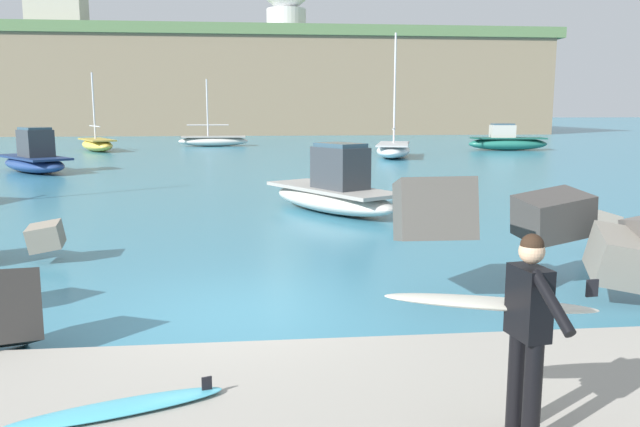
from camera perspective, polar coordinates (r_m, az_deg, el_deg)
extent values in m
plane|color=teal|center=(9.58, -7.04, -8.91)|extent=(400.00, 400.00, 0.00)
cube|color=slate|center=(10.79, 26.27, -3.68)|extent=(1.36, 1.29, 1.06)
cube|color=#4C4944|center=(9.79, 10.20, 0.30)|extent=(1.24, 1.47, 1.16)
cube|color=gray|center=(13.54, -23.57, -1.89)|extent=(0.75, 0.79, 0.60)
cube|color=#3D3A38|center=(11.35, 20.31, -0.16)|extent=(1.31, 1.12, 0.93)
cube|color=slate|center=(14.32, 24.04, -0.72)|extent=(0.95, 0.84, 0.69)
cylinder|color=black|center=(5.65, 18.63, -15.27)|extent=(0.15, 0.15, 0.90)
cylinder|color=black|center=(5.84, 17.32, -14.39)|extent=(0.15, 0.15, 0.90)
cube|color=black|center=(5.48, 18.37, -7.64)|extent=(0.27, 0.41, 0.60)
sphere|color=tan|center=(5.38, 18.60, -3.26)|extent=(0.21, 0.21, 0.21)
sphere|color=black|center=(5.37, 18.63, -2.74)|extent=(0.19, 0.19, 0.19)
cylinder|color=black|center=(5.12, 20.27, -7.56)|extent=(0.17, 0.53, 0.41)
cylinder|color=black|center=(5.70, 16.98, -7.35)|extent=(0.09, 0.09, 0.56)
ellipsoid|color=silver|center=(5.72, 15.72, -7.85)|extent=(2.12, 0.66, 0.37)
cube|color=black|center=(6.22, 23.39, -6.21)|extent=(0.12, 0.04, 0.16)
ellipsoid|color=#4CB2CC|center=(6.36, -17.92, -16.43)|extent=(2.01, 0.98, 0.07)
cube|color=black|center=(6.46, -10.20, -14.91)|extent=(0.10, 0.05, 0.14)
ellipsoid|color=navy|center=(33.14, -24.45, 4.07)|extent=(4.94, 5.58, 0.76)
cube|color=navy|center=(33.11, -24.49, 4.66)|extent=(4.54, 5.14, 0.10)
cube|color=#33383D|center=(32.68, -24.33, 5.80)|extent=(1.96, 2.04, 1.27)
cube|color=#334C5B|center=(32.66, -24.41, 7.01)|extent=(1.76, 1.84, 0.12)
ellipsoid|color=beige|center=(51.78, -9.62, 6.46)|extent=(5.60, 2.03, 0.81)
cube|color=#9C9991|center=(51.77, -9.63, 6.86)|extent=(5.16, 1.87, 0.10)
cylinder|color=silver|center=(51.73, -10.16, 9.39)|extent=(0.12, 0.12, 4.51)
cylinder|color=silver|center=(51.75, -10.12, 7.89)|extent=(3.32, 0.21, 0.08)
ellipsoid|color=#EAC64C|center=(47.96, -19.51, 5.85)|extent=(3.91, 5.57, 0.86)
cube|color=#AF9539|center=(47.94, -19.53, 6.31)|extent=(3.59, 5.12, 0.10)
cylinder|color=silver|center=(48.28, -19.80, 9.14)|extent=(0.12, 0.12, 4.67)
cylinder|color=silver|center=(48.30, -19.70, 7.44)|extent=(1.47, 2.92, 0.08)
ellipsoid|color=beige|center=(18.54, 1.08, 1.26)|extent=(4.07, 5.27, 0.72)
cube|color=#9C9991|center=(18.50, 1.09, 2.25)|extent=(3.75, 4.85, 0.10)
cube|color=#33383D|center=(18.13, 1.83, 4.13)|extent=(1.67, 1.84, 1.20)
cube|color=#334C5B|center=(18.08, 1.84, 6.20)|extent=(1.50, 1.66, 0.12)
ellipsoid|color=white|center=(39.43, 6.65, 5.68)|extent=(3.39, 5.89, 0.88)
cube|color=#ACACAC|center=(39.41, 6.66, 6.26)|extent=(3.12, 5.41, 0.10)
cylinder|color=silver|center=(39.78, 6.78, 11.15)|extent=(0.12, 0.12, 6.67)
cylinder|color=silver|center=(39.78, 6.71, 7.64)|extent=(0.94, 3.24, 0.08)
ellipsoid|color=#1E6656|center=(48.14, 16.62, 6.05)|extent=(5.86, 2.50, 0.92)
cube|color=#164C41|center=(48.12, 16.64, 6.55)|extent=(5.39, 2.30, 0.10)
cube|color=#B7B2A8|center=(47.99, 16.17, 7.15)|extent=(1.83, 1.28, 0.91)
cube|color=#334C5B|center=(47.98, 16.20, 7.76)|extent=(1.64, 1.16, 0.12)
cube|color=#847056|center=(87.30, -14.11, 10.83)|extent=(93.62, 30.30, 11.01)
cube|color=#567547|center=(87.69, -14.28, 14.82)|extent=(95.49, 30.91, 1.20)
cylinder|color=silver|center=(80.92, -3.06, 16.99)|extent=(4.82, 4.82, 2.81)
cube|color=#B2ADA3|center=(88.73, -22.69, 16.54)|extent=(6.63, 4.78, 5.60)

